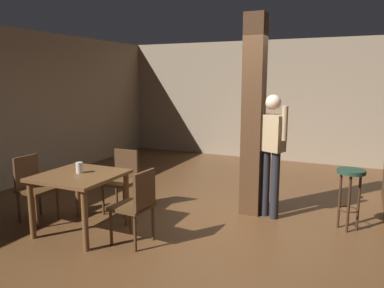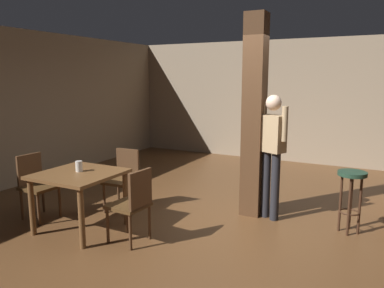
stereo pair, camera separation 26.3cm
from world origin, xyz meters
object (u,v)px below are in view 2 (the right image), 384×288
object	(u,v)px
chair_east	(133,202)
napkin_cup	(79,166)
dining_table	(79,182)
bar_stool_near	(351,187)
chair_north	(124,176)
chair_west	(36,183)
standing_person	(272,148)

from	to	relation	value
chair_east	napkin_cup	xyz separation A→B (m)	(-0.88, 0.06, 0.32)
dining_table	napkin_cup	distance (m)	0.20
dining_table	bar_stool_near	distance (m)	3.43
chair_north	bar_stool_near	size ratio (longest dim) A/B	1.12
chair_west	standing_person	distance (m)	3.29
chair_west	standing_person	xyz separation A→B (m)	(2.90, 1.48, 0.50)
chair_west	bar_stool_near	world-z (taller)	chair_west
chair_north	standing_person	size ratio (longest dim) A/B	0.52
chair_north	chair_west	bearing A→B (deg)	-136.28
chair_west	standing_person	size ratio (longest dim) A/B	0.52
napkin_cup	dining_table	bearing A→B (deg)	-52.11
standing_person	chair_east	bearing A→B (deg)	-128.56
dining_table	chair_north	xyz separation A→B (m)	(0.03, 0.86, -0.13)
chair_east	bar_stool_near	xyz separation A→B (m)	(2.24, 1.51, 0.09)
chair_west	bar_stool_near	bearing A→B (deg)	20.42
chair_north	chair_east	size ratio (longest dim) A/B	1.00
chair_east	bar_stool_near	bearing A→B (deg)	33.87
chair_west	napkin_cup	world-z (taller)	chair_west
napkin_cup	bar_stool_near	size ratio (longest dim) A/B	0.17
chair_north	chair_east	xyz separation A→B (m)	(0.81, -0.88, 0.00)
chair_north	chair_east	distance (m)	1.20
chair_east	napkin_cup	size ratio (longest dim) A/B	6.49
chair_north	napkin_cup	world-z (taller)	chair_north
chair_east	chair_west	bearing A→B (deg)	178.55
chair_west	bar_stool_near	xyz separation A→B (m)	(3.93, 1.46, 0.09)
napkin_cup	standing_person	size ratio (longest dim) A/B	0.08
dining_table	chair_west	xyz separation A→B (m)	(-0.84, 0.03, -0.13)
chair_west	chair_east	distance (m)	1.69
chair_west	napkin_cup	bearing A→B (deg)	1.10
chair_north	bar_stool_near	world-z (taller)	chair_north
chair_west	standing_person	world-z (taller)	standing_person
chair_north	bar_stool_near	xyz separation A→B (m)	(3.06, 0.63, 0.09)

